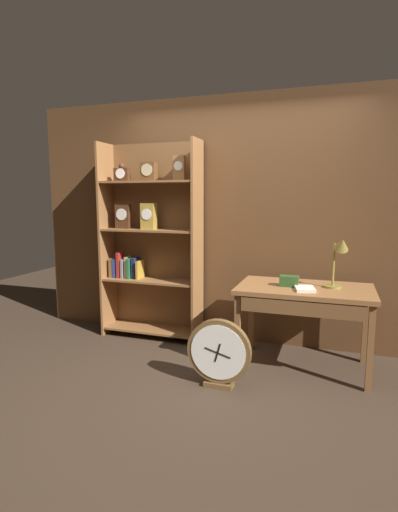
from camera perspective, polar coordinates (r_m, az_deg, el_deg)
ground_plane at (r=3.33m, az=0.04°, el=-19.39°), size 10.00×10.00×0.00m
back_wood_panel at (r=4.28m, az=6.04°, el=4.97°), size 4.80×0.05×2.60m
bookshelf at (r=4.44m, az=-7.03°, el=2.14°), size 1.11×0.35×2.14m
workbench at (r=3.70m, az=14.79°, el=-5.70°), size 1.18×0.71×0.76m
desk_lamp at (r=3.67m, az=19.37°, el=0.18°), size 0.22×0.22×0.47m
toolbox_small at (r=3.69m, az=12.73°, el=-3.51°), size 0.17×0.10×0.10m
open_repair_manual at (r=3.58m, az=14.84°, el=-4.52°), size 0.20×0.25×0.02m
round_clock_large at (r=3.36m, az=2.85°, el=-13.64°), size 0.53×0.11×0.57m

